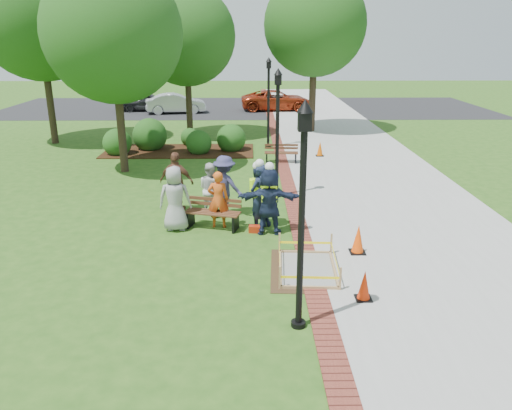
{
  "coord_description": "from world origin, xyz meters",
  "views": [
    {
      "loc": [
        0.34,
        -11.21,
        5.26
      ],
      "look_at": [
        0.5,
        1.2,
        1.0
      ],
      "focal_mm": 35.0,
      "sensor_mm": 36.0,
      "label": 1
    }
  ],
  "objects_px": {
    "wet_concrete_pad": "(307,261)",
    "cone_front": "(364,286)",
    "bench_near": "(213,219)",
    "lamp_near": "(302,203)",
    "hivis_worker_c": "(257,194)",
    "hivis_worker_a": "(269,199)",
    "hivis_worker_b": "(260,195)"
  },
  "relations": [
    {
      "from": "wet_concrete_pad",
      "to": "hivis_worker_a",
      "type": "distance_m",
      "value": 2.58
    },
    {
      "from": "lamp_near",
      "to": "hivis_worker_c",
      "type": "height_order",
      "value": "lamp_near"
    },
    {
      "from": "hivis_worker_b",
      "to": "lamp_near",
      "type": "bearing_deg",
      "value": -82.85
    },
    {
      "from": "hivis_worker_b",
      "to": "hivis_worker_c",
      "type": "distance_m",
      "value": 0.22
    },
    {
      "from": "wet_concrete_pad",
      "to": "hivis_worker_c",
      "type": "bearing_deg",
      "value": 111.21
    },
    {
      "from": "bench_near",
      "to": "cone_front",
      "type": "bearing_deg",
      "value": -50.25
    },
    {
      "from": "hivis_worker_a",
      "to": "cone_front",
      "type": "bearing_deg",
      "value": -63.67
    },
    {
      "from": "cone_front",
      "to": "hivis_worker_b",
      "type": "relative_size",
      "value": 0.33
    },
    {
      "from": "hivis_worker_a",
      "to": "hivis_worker_c",
      "type": "height_order",
      "value": "hivis_worker_a"
    },
    {
      "from": "lamp_near",
      "to": "hivis_worker_b",
      "type": "relative_size",
      "value": 2.1
    },
    {
      "from": "bench_near",
      "to": "hivis_worker_b",
      "type": "relative_size",
      "value": 0.81
    },
    {
      "from": "lamp_near",
      "to": "wet_concrete_pad",
      "type": "bearing_deg",
      "value": 79.72
    },
    {
      "from": "lamp_near",
      "to": "hivis_worker_c",
      "type": "xyz_separation_m",
      "value": [
        -0.71,
        5.29,
        -1.53
      ]
    },
    {
      "from": "bench_near",
      "to": "lamp_near",
      "type": "relative_size",
      "value": 0.38
    },
    {
      "from": "hivis_worker_a",
      "to": "hivis_worker_c",
      "type": "xyz_separation_m",
      "value": [
        -0.32,
        0.6,
        -0.06
      ]
    },
    {
      "from": "hivis_worker_b",
      "to": "wet_concrete_pad",
      "type": "bearing_deg",
      "value": -68.63
    },
    {
      "from": "wet_concrete_pad",
      "to": "lamp_near",
      "type": "distance_m",
      "value": 3.29
    },
    {
      "from": "hivis_worker_c",
      "to": "lamp_near",
      "type": "bearing_deg",
      "value": -82.38
    },
    {
      "from": "bench_near",
      "to": "hivis_worker_b",
      "type": "height_order",
      "value": "hivis_worker_b"
    },
    {
      "from": "lamp_near",
      "to": "hivis_worker_b",
      "type": "distance_m",
      "value": 5.34
    },
    {
      "from": "wet_concrete_pad",
      "to": "hivis_worker_a",
      "type": "height_order",
      "value": "hivis_worker_a"
    },
    {
      "from": "hivis_worker_b",
      "to": "hivis_worker_c",
      "type": "relative_size",
      "value": 1.06
    },
    {
      "from": "hivis_worker_a",
      "to": "hivis_worker_c",
      "type": "distance_m",
      "value": 0.69
    },
    {
      "from": "cone_front",
      "to": "hivis_worker_a",
      "type": "bearing_deg",
      "value": 116.33
    },
    {
      "from": "wet_concrete_pad",
      "to": "lamp_near",
      "type": "height_order",
      "value": "lamp_near"
    },
    {
      "from": "wet_concrete_pad",
      "to": "bench_near",
      "type": "relative_size",
      "value": 1.46
    },
    {
      "from": "lamp_near",
      "to": "hivis_worker_a",
      "type": "distance_m",
      "value": 4.93
    },
    {
      "from": "wet_concrete_pad",
      "to": "cone_front",
      "type": "distance_m",
      "value": 1.73
    },
    {
      "from": "lamp_near",
      "to": "bench_near",
      "type": "bearing_deg",
      "value": 111.15
    },
    {
      "from": "wet_concrete_pad",
      "to": "cone_front",
      "type": "bearing_deg",
      "value": -53.55
    },
    {
      "from": "cone_front",
      "to": "hivis_worker_c",
      "type": "relative_size",
      "value": 0.35
    },
    {
      "from": "bench_near",
      "to": "hivis_worker_c",
      "type": "bearing_deg",
      "value": 9.05
    }
  ]
}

